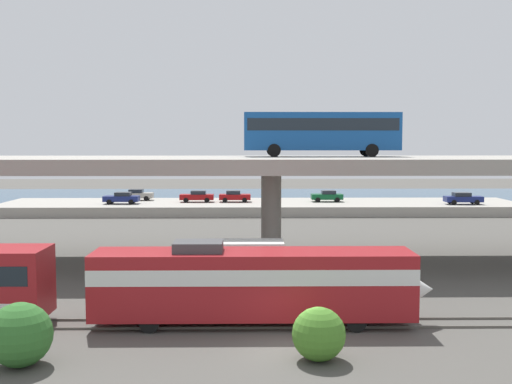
% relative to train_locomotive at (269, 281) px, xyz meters
% --- Properties ---
extents(ground_plane, '(260.00, 260.00, 0.00)m').
position_rel_train_locomotive_xyz_m(ground_plane, '(0.72, -4.00, -2.19)').
color(ground_plane, '#4C4944').
extents(rail_strip_near, '(110.00, 0.12, 0.12)m').
position_rel_train_locomotive_xyz_m(rail_strip_near, '(0.72, -0.74, -2.13)').
color(rail_strip_near, '#59544C').
rests_on(rail_strip_near, ground_plane).
extents(rail_strip_far, '(110.00, 0.12, 0.12)m').
position_rel_train_locomotive_xyz_m(rail_strip_far, '(0.72, 0.74, -2.13)').
color(rail_strip_far, '#59544C').
rests_on(rail_strip_far, ground_plane).
extents(train_locomotive, '(16.84, 3.04, 4.18)m').
position_rel_train_locomotive_xyz_m(train_locomotive, '(0.00, 0.00, 0.00)').
color(train_locomotive, maroon).
rests_on(train_locomotive, ground_plane).
extents(highway_overpass, '(96.00, 12.88, 7.93)m').
position_rel_train_locomotive_xyz_m(highway_overpass, '(0.72, 16.00, 5.08)').
color(highway_overpass, '#9E998E').
rests_on(highway_overpass, ground_plane).
extents(transit_bus_on_overpass, '(12.00, 2.68, 3.40)m').
position_rel_train_locomotive_xyz_m(transit_bus_on_overpass, '(4.71, 18.26, 7.80)').
color(transit_bus_on_overpass, '#14478C').
rests_on(transit_bus_on_overpass, highway_overpass).
extents(service_truck_east, '(6.80, 2.46, 3.04)m').
position_rel_train_locomotive_xyz_m(service_truck_east, '(-2.05, 7.23, -0.55)').
color(service_truck_east, '#0C4C26').
rests_on(service_truck_east, ground_plane).
extents(pier_parking_lot, '(67.10, 13.20, 1.26)m').
position_rel_train_locomotive_xyz_m(pier_parking_lot, '(0.72, 51.00, -1.56)').
color(pier_parking_lot, '#9E998E').
rests_on(pier_parking_lot, ground_plane).
extents(parked_car_0, '(4.10, 1.97, 1.50)m').
position_rel_train_locomotive_xyz_m(parked_car_0, '(-2.75, 51.37, -0.16)').
color(parked_car_0, maroon).
rests_on(parked_car_0, pier_parking_lot).
extents(parked_car_1, '(4.12, 1.89, 1.50)m').
position_rel_train_locomotive_xyz_m(parked_car_1, '(9.45, 51.55, -0.16)').
color(parked_car_1, '#0C4C26').
rests_on(parked_car_1, pier_parking_lot).
extents(parked_car_2, '(4.66, 1.86, 1.50)m').
position_rel_train_locomotive_xyz_m(parked_car_2, '(26.14, 47.84, -0.16)').
color(parked_car_2, navy).
rests_on(parked_car_2, pier_parking_lot).
extents(parked_car_3, '(4.44, 1.92, 1.50)m').
position_rel_train_locomotive_xyz_m(parked_car_3, '(-17.05, 48.97, -0.16)').
color(parked_car_3, navy).
rests_on(parked_car_3, pier_parking_lot).
extents(parked_car_4, '(4.13, 1.86, 1.50)m').
position_rel_train_locomotive_xyz_m(parked_car_4, '(-15.94, 54.00, -0.16)').
color(parked_car_4, '#9E998C').
rests_on(parked_car_4, pier_parking_lot).
extents(parked_car_5, '(4.40, 1.82, 1.50)m').
position_rel_train_locomotive_xyz_m(parked_car_5, '(-7.66, 51.31, -0.16)').
color(parked_car_5, maroon).
rests_on(parked_car_5, pier_parking_lot).
extents(harbor_water, '(140.00, 36.00, 0.01)m').
position_rel_train_locomotive_xyz_m(harbor_water, '(0.72, 74.00, -2.19)').
color(harbor_water, '#2D5170').
rests_on(harbor_water, ground_plane).
extents(shrub_left, '(2.61, 2.61, 2.61)m').
position_rel_train_locomotive_xyz_m(shrub_left, '(-10.22, -5.71, -0.89)').
color(shrub_left, '#2E6728').
rests_on(shrub_left, ground_plane).
extents(shrub_right, '(2.24, 2.24, 2.24)m').
position_rel_train_locomotive_xyz_m(shrub_right, '(1.89, -5.20, -1.07)').
color(shrub_right, '#447C26').
rests_on(shrub_right, ground_plane).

